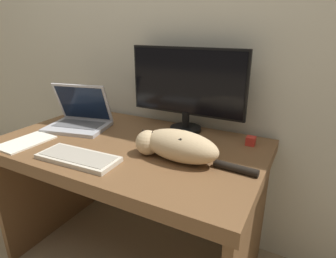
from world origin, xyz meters
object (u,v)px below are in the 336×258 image
object	(u,v)px
monitor	(187,87)
cat	(176,145)
external_keyboard	(78,158)
laptop	(79,119)

from	to	relation	value
monitor	cat	xyz separation A→B (m)	(0.12, -0.35, -0.18)
monitor	external_keyboard	xyz separation A→B (m)	(-0.26, -0.56, -0.24)
laptop	cat	xyz separation A→B (m)	(0.67, -0.12, 0.02)
cat	external_keyboard	bearing A→B (deg)	-148.07
monitor	cat	world-z (taller)	monitor
external_keyboard	cat	xyz separation A→B (m)	(0.37, 0.20, 0.06)
external_keyboard	laptop	bearing A→B (deg)	130.73
monitor	laptop	xyz separation A→B (m)	(-0.56, -0.24, -0.20)
laptop	external_keyboard	distance (m)	0.44
external_keyboard	cat	world-z (taller)	cat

